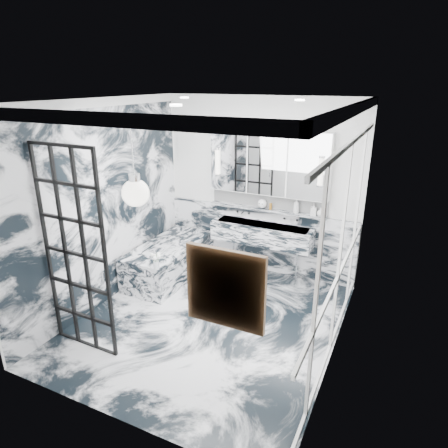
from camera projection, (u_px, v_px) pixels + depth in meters
The scene contains 25 objects.
floor at pixel (209, 321), 5.27m from camera, with size 3.60×3.60×0.00m, color silver.
ceiling at pixel (205, 100), 4.32m from camera, with size 3.60×3.60×0.00m, color white.
wall_back at pixel (260, 187), 6.32m from camera, with size 3.60×3.60×0.00m, color white.
wall_front at pixel (105, 288), 3.27m from camera, with size 3.60×3.60×0.00m, color white.
wall_left at pixel (103, 205), 5.44m from camera, with size 3.60×3.60×0.00m, color white.
wall_right at pixel (343, 244), 4.15m from camera, with size 3.60×3.60×0.00m, color white.
marble_clad_back at pixel (258, 239), 6.60m from camera, with size 3.18×0.05×1.05m, color silver.
marble_clad_left at pixel (105, 209), 5.46m from camera, with size 0.02×3.56×2.68m, color silver.
panel_molding at pixel (340, 252), 4.19m from camera, with size 0.03×3.40×2.30m, color white.
soap_bottle_a at pixel (296, 206), 6.06m from camera, with size 0.09×0.09×0.23m, color #8C5919.
soap_bottle_b at pixel (314, 209), 5.96m from camera, with size 0.08×0.09×0.19m, color #4C4C51.
soap_bottle_c at pixel (320, 212), 5.93m from camera, with size 0.11×0.11×0.14m, color silver.
face_pot at pixel (262, 204), 6.30m from camera, with size 0.15×0.15×0.15m, color white.
amber_bottle at pixel (270, 206), 6.25m from camera, with size 0.04×0.04×0.10m, color #8C5919.
flower_vase at pixel (156, 265), 5.48m from camera, with size 0.08×0.08×0.12m, color silver.
crittall_door at pixel (75, 254), 4.41m from camera, with size 0.88×0.04×2.39m, color black, non-canonical shape.
artwork at pixel (225, 288), 2.79m from camera, with size 0.50×0.05×0.50m, color #C75B14.
pendant_light at pixel (136, 193), 3.51m from camera, with size 0.24×0.24×0.24m, color white.
trough_sink at pixel (262, 233), 6.28m from camera, with size 1.60×0.45×0.30m, color silver.
ledge at pixel (266, 210), 6.31m from camera, with size 1.90×0.14×0.04m, color silver.
subway_tile at pixel (268, 201), 6.32m from camera, with size 1.90×0.03×0.23m, color white.
mirror_cabinet at pixel (268, 163), 6.06m from camera, with size 1.90×0.16×1.00m, color white.
sconce_left at pixel (217, 162), 6.32m from camera, with size 0.07×0.07×0.40m, color white.
sconce_right at pixel (321, 172), 5.66m from camera, with size 0.07×0.07×0.40m, color white.
bathtub at pixel (169, 260), 6.42m from camera, with size 0.75×1.65×0.55m, color silver.
Camera 1 is at (2.13, -3.99, 3.01)m, focal length 32.00 mm.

